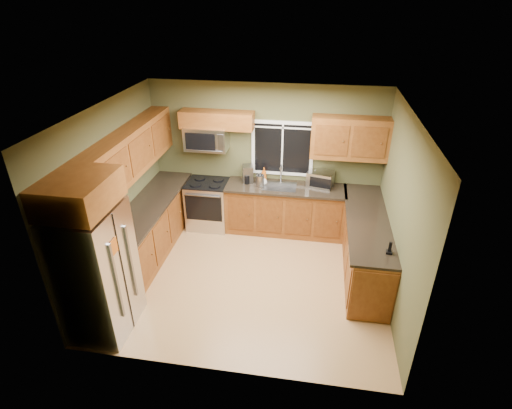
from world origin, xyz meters
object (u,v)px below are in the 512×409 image
(range, at_px, (208,204))
(cordless_phone, at_px, (390,250))
(kettle, at_px, (260,180))
(coffee_maker, at_px, (248,174))
(refrigerator, at_px, (97,272))
(toaster_oven, at_px, (320,179))
(microwave, at_px, (206,138))
(soap_bottle_c, at_px, (263,180))
(soap_bottle_a, at_px, (264,175))
(paper_towel_roll, at_px, (315,178))

(range, height_order, cordless_phone, cordless_phone)
(range, height_order, kettle, kettle)
(range, distance_m, coffee_maker, 0.97)
(refrigerator, bearing_deg, toaster_oven, 46.61)
(microwave, height_order, kettle, microwave)
(microwave, xyz_separation_m, soap_bottle_c, (1.05, -0.09, -0.71))
(refrigerator, xyz_separation_m, cordless_phone, (3.72, 0.95, 0.09))
(coffee_maker, xyz_separation_m, soap_bottle_a, (0.29, 0.07, -0.01))
(refrigerator, height_order, microwave, microwave)
(coffee_maker, xyz_separation_m, soap_bottle_c, (0.31, -0.08, -0.06))
(kettle, bearing_deg, paper_towel_roll, 13.49)
(toaster_oven, height_order, soap_bottle_a, toaster_oven)
(coffee_maker, bearing_deg, soap_bottle_a, 13.25)
(kettle, relative_size, soap_bottle_c, 1.60)
(paper_towel_roll, relative_size, soap_bottle_a, 1.07)
(coffee_maker, xyz_separation_m, paper_towel_roll, (1.22, 0.08, -0.02))
(range, distance_m, kettle, 1.16)
(refrigerator, xyz_separation_m, coffee_maker, (1.43, 2.89, 0.19))
(toaster_oven, bearing_deg, refrigerator, -133.39)
(microwave, relative_size, coffee_maker, 2.43)
(kettle, distance_m, cordless_phone, 2.70)
(coffee_maker, relative_size, soap_bottle_a, 1.18)
(kettle, height_order, paper_towel_roll, paper_towel_roll)
(cordless_phone, bearing_deg, kettle, 138.72)
(kettle, bearing_deg, soap_bottle_c, 56.91)
(kettle, xyz_separation_m, cordless_phone, (2.03, -1.78, -0.07))
(coffee_maker, bearing_deg, kettle, -30.87)
(range, relative_size, paper_towel_roll, 3.28)
(refrigerator, height_order, soap_bottle_a, refrigerator)
(coffee_maker, bearing_deg, cordless_phone, -40.25)
(toaster_oven, bearing_deg, soap_bottle_a, 177.77)
(coffee_maker, relative_size, cordless_phone, 1.77)
(toaster_oven, height_order, coffee_maker, coffee_maker)
(toaster_oven, distance_m, coffee_maker, 1.32)
(paper_towel_roll, relative_size, cordless_phone, 1.61)
(refrigerator, xyz_separation_m, soap_bottle_c, (1.74, 2.81, 0.12))
(soap_bottle_a, xyz_separation_m, cordless_phone, (1.99, -2.00, -0.08))
(range, height_order, paper_towel_roll, paper_towel_roll)
(range, distance_m, soap_bottle_a, 1.22)
(coffee_maker, bearing_deg, soap_bottle_c, -13.97)
(refrigerator, height_order, soap_bottle_c, refrigerator)
(refrigerator, bearing_deg, range, 76.03)
(range, distance_m, cordless_phone, 3.57)
(microwave, relative_size, soap_bottle_a, 2.86)
(toaster_oven, relative_size, soap_bottle_c, 3.08)
(refrigerator, relative_size, paper_towel_roll, 6.30)
(cordless_phone, bearing_deg, toaster_oven, 116.11)
(cordless_phone, bearing_deg, refrigerator, -165.63)
(refrigerator, xyz_separation_m, range, (0.69, 2.77, -0.43))
(microwave, distance_m, cordless_phone, 3.68)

